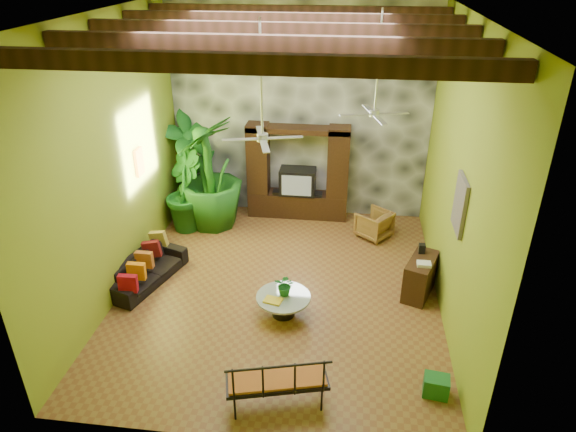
# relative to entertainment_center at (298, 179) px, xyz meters

# --- Properties ---
(ground) EXTENTS (7.00, 7.00, 0.00)m
(ground) POSITION_rel_entertainment_center_xyz_m (0.00, -3.14, -0.97)
(ground) COLOR brown
(ground) RESTS_ON ground
(ceiling) EXTENTS (6.00, 7.00, 0.02)m
(ceiling) POSITION_rel_entertainment_center_xyz_m (0.00, -3.14, 4.03)
(ceiling) COLOR silver
(ceiling) RESTS_ON back_wall
(back_wall) EXTENTS (6.00, 0.02, 5.00)m
(back_wall) POSITION_rel_entertainment_center_xyz_m (0.00, 0.36, 1.53)
(back_wall) COLOR #909F24
(back_wall) RESTS_ON ground
(left_wall) EXTENTS (0.02, 7.00, 5.00)m
(left_wall) POSITION_rel_entertainment_center_xyz_m (-3.00, -3.14, 1.53)
(left_wall) COLOR #909F24
(left_wall) RESTS_ON ground
(right_wall) EXTENTS (0.02, 7.00, 5.00)m
(right_wall) POSITION_rel_entertainment_center_xyz_m (3.00, -3.14, 1.53)
(right_wall) COLOR #909F24
(right_wall) RESTS_ON ground
(stone_accent_wall) EXTENTS (5.98, 0.10, 4.98)m
(stone_accent_wall) POSITION_rel_entertainment_center_xyz_m (0.00, 0.30, 1.53)
(stone_accent_wall) COLOR #35373C
(stone_accent_wall) RESTS_ON ground
(ceiling_beams) EXTENTS (5.95, 5.36, 0.22)m
(ceiling_beams) POSITION_rel_entertainment_center_xyz_m (0.00, -3.14, 3.81)
(ceiling_beams) COLOR black
(ceiling_beams) RESTS_ON ceiling
(entertainment_center) EXTENTS (2.40, 0.55, 2.30)m
(entertainment_center) POSITION_rel_entertainment_center_xyz_m (0.00, 0.00, 0.00)
(entertainment_center) COLOR black
(entertainment_center) RESTS_ON ground
(ceiling_fan_front) EXTENTS (1.28, 1.28, 1.86)m
(ceiling_fan_front) POSITION_rel_entertainment_center_xyz_m (-0.20, -3.54, 2.44)
(ceiling_fan_front) COLOR silver
(ceiling_fan_front) RESTS_ON ceiling
(ceiling_fan_back) EXTENTS (1.28, 1.28, 1.86)m
(ceiling_fan_back) POSITION_rel_entertainment_center_xyz_m (1.60, -1.94, 2.44)
(ceiling_fan_back) COLOR silver
(ceiling_fan_back) RESTS_ON ceiling
(wall_art_mask) EXTENTS (0.06, 0.32, 0.55)m
(wall_art_mask) POSITION_rel_entertainment_center_xyz_m (-2.96, -2.14, 1.13)
(wall_art_mask) COLOR gold
(wall_art_mask) RESTS_ON left_wall
(wall_art_painting) EXTENTS (0.06, 0.70, 0.90)m
(wall_art_painting) POSITION_rel_entertainment_center_xyz_m (2.96, -3.74, 1.33)
(wall_art_painting) COLOR #2B549F
(wall_art_painting) RESTS_ON right_wall
(sofa) EXTENTS (1.25, 1.97, 0.54)m
(sofa) POSITION_rel_entertainment_center_xyz_m (-2.65, -3.21, -0.70)
(sofa) COLOR black
(sofa) RESTS_ON ground
(wicker_armchair) EXTENTS (0.96, 0.95, 0.63)m
(wicker_armchair) POSITION_rel_entertainment_center_xyz_m (1.84, -0.84, -0.65)
(wicker_armchair) COLOR brown
(wicker_armchair) RESTS_ON ground
(tall_plant_a) EXTENTS (1.58, 1.57, 2.52)m
(tall_plant_a) POSITION_rel_entertainment_center_xyz_m (-2.58, -0.09, 0.30)
(tall_plant_a) COLOR #17571D
(tall_plant_a) RESTS_ON ground
(tall_plant_b) EXTENTS (1.18, 1.29, 1.89)m
(tall_plant_b) POSITION_rel_entertainment_center_xyz_m (-2.54, -0.93, -0.02)
(tall_plant_b) COLOR #16561A
(tall_plant_b) RESTS_ON ground
(tall_plant_c) EXTENTS (1.81, 1.81, 2.62)m
(tall_plant_c) POSITION_rel_entertainment_center_xyz_m (-1.95, -0.71, 0.34)
(tall_plant_c) COLOR #1D5C18
(tall_plant_c) RESTS_ON ground
(coffee_table) EXTENTS (0.97, 0.97, 0.40)m
(coffee_table) POSITION_rel_entertainment_center_xyz_m (0.17, -3.91, -0.71)
(coffee_table) COLOR black
(coffee_table) RESTS_ON ground
(centerpiece_plant) EXTENTS (0.42, 0.38, 0.40)m
(centerpiece_plant) POSITION_rel_entertainment_center_xyz_m (0.20, -3.85, -0.37)
(centerpiece_plant) COLOR #1C6B22
(centerpiece_plant) RESTS_ON coffee_table
(yellow_tray) EXTENTS (0.35, 0.28, 0.03)m
(yellow_tray) POSITION_rel_entertainment_center_xyz_m (0.01, -4.08, -0.55)
(yellow_tray) COLOR yellow
(yellow_tray) RESTS_ON coffee_table
(iron_bench) EXTENTS (1.51, 0.87, 0.57)m
(iron_bench) POSITION_rel_entertainment_center_xyz_m (0.36, -6.04, -0.42)
(iron_bench) COLOR black
(iron_bench) RESTS_ON ground
(side_console) EXTENTS (0.74, 1.04, 0.76)m
(side_console) POSITION_rel_entertainment_center_xyz_m (2.65, -2.95, -0.59)
(side_console) COLOR #321910
(side_console) RESTS_ON ground
(green_bin) EXTENTS (0.40, 0.32, 0.32)m
(green_bin) POSITION_rel_entertainment_center_xyz_m (2.65, -5.48, -0.80)
(green_bin) COLOR #1E701E
(green_bin) RESTS_ON ground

